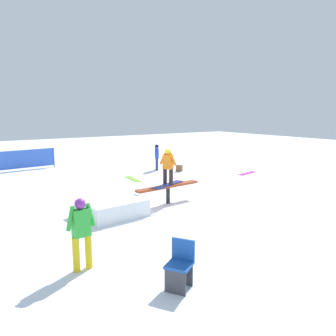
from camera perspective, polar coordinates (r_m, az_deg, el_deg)
ground_plane at (r=11.50m, az=0.00°, el=-6.15°), size 60.00×60.00×0.00m
rail_feature at (r=11.36m, az=0.00°, el=-3.44°), size 2.58×0.50×0.65m
snow_kicker_ramp at (r=10.25m, az=-9.65°, el=-6.79°), size 1.92×1.65×0.52m
main_rider_on_rail at (r=11.22m, az=0.00°, el=0.04°), size 1.52×0.81×1.27m
bystander_blue at (r=17.79m, az=-1.96°, el=2.15°), size 0.39×0.59×1.41m
bystander_green at (r=6.84m, az=-14.85°, el=-10.43°), size 0.62×0.22×1.49m
loose_snowboard_magenta at (r=17.39m, az=13.64°, el=-0.90°), size 1.37×0.56×0.02m
loose_snowboard_lime at (r=15.56m, az=-6.14°, el=-1.92°), size 0.45×1.46×0.02m
folding_chair at (r=6.15m, az=2.12°, el=-16.74°), size 0.61×0.61×0.88m
backpack_on_snow at (r=17.49m, az=1.96°, el=-0.04°), size 0.34×0.37×0.34m
safety_fence at (r=19.29m, az=-26.15°, el=1.18°), size 4.97×0.55×1.10m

